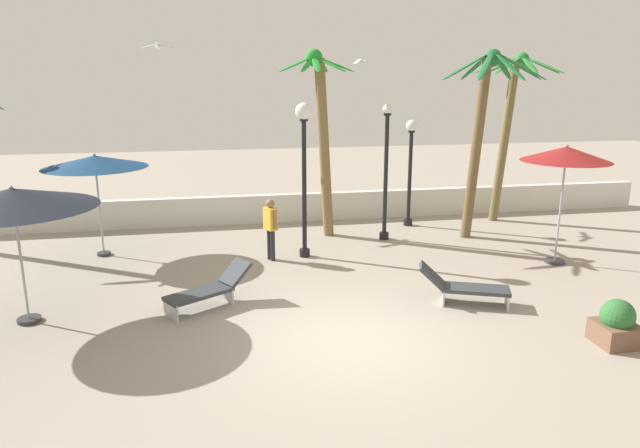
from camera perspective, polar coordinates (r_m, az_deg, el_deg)
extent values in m
plane|color=#9E9384|center=(10.80, 3.09, -11.40)|extent=(56.00, 56.00, 0.00)
cube|color=silver|center=(19.02, -3.20, 1.63)|extent=(25.20, 0.30, 0.92)
cylinder|color=#333338|center=(16.59, -20.59, -2.77)|extent=(0.36, 0.36, 0.08)
cylinder|color=#A5A5AD|center=(16.30, -20.95, 1.19)|extent=(0.05, 0.05, 2.43)
cone|color=navy|center=(16.06, -21.38, 5.78)|extent=(2.67, 2.67, 0.31)
sphere|color=#99999E|center=(16.04, -21.44, 6.39)|extent=(0.08, 0.08, 0.08)
cylinder|color=#333338|center=(16.11, 22.20, -3.43)|extent=(0.50, 0.50, 0.08)
cylinder|color=#A5A5AD|center=(15.78, 22.65, 1.09)|extent=(0.05, 0.05, 2.69)
cone|color=maroon|center=(15.53, 23.19, 6.40)|extent=(2.19, 2.19, 0.37)
sphere|color=#99999E|center=(15.51, 23.26, 7.12)|extent=(0.08, 0.08, 0.08)
cylinder|color=#333338|center=(12.87, -26.83, -8.44)|extent=(0.45, 0.45, 0.08)
cylinder|color=#A5A5AD|center=(12.50, -27.42, -3.62)|extent=(0.05, 0.05, 2.35)
cone|color=black|center=(12.19, -28.15, 2.27)|extent=(3.08, 3.08, 0.38)
sphere|color=#99999E|center=(12.15, -28.26, 3.20)|extent=(0.08, 0.08, 0.08)
cylinder|color=brown|center=(17.38, 15.17, 7.04)|extent=(0.61, 0.30, 5.19)
sphere|color=#1F6735|center=(17.39, 16.73, 15.51)|extent=(0.47, 0.47, 0.47)
ellipsoid|color=#1F6735|center=(17.71, 19.13, 14.52)|extent=(1.45, 0.30, 0.80)
ellipsoid|color=#1F6735|center=(18.13, 17.63, 14.62)|extent=(1.21, 1.11, 0.80)
ellipsoid|color=#1F6735|center=(18.04, 15.13, 14.79)|extent=(0.43, 1.46, 0.80)
ellipsoid|color=#1F6735|center=(17.74, 14.25, 14.86)|extent=(1.05, 1.26, 0.80)
ellipsoid|color=#1F6735|center=(17.01, 14.24, 14.89)|extent=(1.45, 0.26, 0.80)
ellipsoid|color=#1F6735|center=(16.61, 16.06, 14.79)|extent=(1.06, 1.25, 0.80)
ellipsoid|color=#1F6735|center=(16.73, 18.27, 14.62)|extent=(0.39, 1.46, 0.80)
ellipsoid|color=#1F6735|center=(17.20, 19.32, 14.52)|extent=(1.21, 1.11, 0.80)
cylinder|color=brown|center=(16.93, 0.41, 7.34)|extent=(0.60, 0.30, 5.18)
sphere|color=#218D2C|center=(16.74, -0.60, 16.13)|extent=(0.49, 0.49, 0.49)
ellipsoid|color=#218D2C|center=(16.78, 1.51, 15.51)|extent=(1.15, 0.34, 0.47)
ellipsoid|color=#218D2C|center=(17.30, 0.09, 15.49)|extent=(0.73, 1.09, 0.47)
ellipsoid|color=#218D2C|center=(17.30, -1.24, 15.49)|extent=(0.37, 1.15, 0.47)
ellipsoid|color=#218D2C|center=(17.02, -2.44, 15.49)|extent=(1.03, 0.84, 0.47)
ellipsoid|color=#218D2C|center=(16.43, -2.41, 15.52)|extent=(1.12, 0.62, 0.47)
ellipsoid|color=#218D2C|center=(16.15, -0.36, 15.55)|extent=(0.27, 1.14, 0.47)
ellipsoid|color=#218D2C|center=(16.35, 1.03, 15.54)|extent=(0.87, 1.01, 0.47)
cylinder|color=brown|center=(19.74, 17.75, 7.70)|extent=(0.66, 0.28, 5.18)
sphere|color=#297E33|center=(19.80, 19.35, 15.12)|extent=(0.45, 0.45, 0.45)
ellipsoid|color=#297E33|center=(20.26, 21.11, 14.45)|extent=(1.47, 0.36, 0.58)
ellipsoid|color=#297E33|center=(20.55, 19.80, 14.55)|extent=(1.13, 1.21, 0.58)
ellipsoid|color=#297E33|center=(20.30, 17.60, 14.73)|extent=(0.71, 1.43, 0.58)
ellipsoid|color=#297E33|center=(19.75, 17.03, 14.79)|extent=(1.41, 0.78, 0.58)
ellipsoid|color=#297E33|center=(19.14, 18.14, 14.74)|extent=(1.35, 0.92, 0.58)
ellipsoid|color=#297E33|center=(19.08, 20.06, 14.58)|extent=(0.47, 1.47, 0.58)
ellipsoid|color=#297E33|center=(19.40, 21.27, 14.47)|extent=(0.87, 1.38, 0.58)
cylinder|color=black|center=(15.42, -1.52, -2.86)|extent=(0.28, 0.28, 0.20)
cylinder|color=black|center=(15.00, -1.57, 3.36)|extent=(0.12, 0.12, 3.61)
cylinder|color=black|center=(14.75, -1.62, 10.25)|extent=(0.22, 0.22, 0.06)
sphere|color=white|center=(14.74, -1.62, 11.09)|extent=(0.43, 0.43, 0.43)
cylinder|color=black|center=(18.78, 8.70, 0.18)|extent=(0.28, 0.28, 0.20)
cylinder|color=black|center=(18.48, 8.86, 4.39)|extent=(0.12, 0.12, 3.00)
cylinder|color=black|center=(18.28, 9.05, 9.03)|extent=(0.22, 0.22, 0.06)
sphere|color=white|center=(18.26, 9.07, 9.59)|extent=(0.36, 0.36, 0.36)
cylinder|color=black|center=(17.12, 6.35, -1.16)|extent=(0.28, 0.28, 0.20)
cylinder|color=black|center=(16.74, 6.52, 4.51)|extent=(0.12, 0.12, 3.63)
cylinder|color=black|center=(16.52, 6.70, 10.72)|extent=(0.22, 0.22, 0.06)
sphere|color=white|center=(16.51, 6.72, 11.23)|extent=(0.29, 0.29, 0.29)
cube|color=#B7B7BC|center=(11.98, -14.54, -8.25)|extent=(0.33, 0.49, 0.35)
cube|color=#B7B7BC|center=(12.58, -9.29, -6.83)|extent=(0.33, 0.49, 0.35)
cube|color=#33383D|center=(12.20, -11.89, -6.77)|extent=(1.48, 1.21, 0.08)
cube|color=#33383D|center=(12.56, -8.39, -4.76)|extent=(0.76, 0.76, 0.48)
cube|color=#B7B7BC|center=(12.76, 18.01, -7.07)|extent=(0.24, 0.53, 0.35)
cube|color=#B7B7BC|center=(12.65, 12.12, -6.85)|extent=(0.24, 0.53, 0.35)
cube|color=#33383D|center=(12.62, 15.13, -6.23)|extent=(1.50, 1.02, 0.08)
cube|color=#33383D|center=(12.49, 11.00, -5.02)|extent=(0.70, 0.71, 0.49)
cylinder|color=#26262D|center=(15.03, -4.70, -2.13)|extent=(0.12, 0.12, 0.82)
cylinder|color=#26262D|center=(15.16, -5.03, -1.99)|extent=(0.12, 0.12, 0.82)
cube|color=gold|center=(14.91, -4.92, 0.53)|extent=(0.38, 0.43, 0.58)
sphere|color=#936B4C|center=(14.81, -4.96, 2.04)|extent=(0.22, 0.22, 0.22)
cylinder|color=#936B4C|center=(14.70, -4.42, 0.46)|extent=(0.08, 0.08, 0.53)
cylinder|color=#936B4C|center=(15.10, -5.42, 0.81)|extent=(0.08, 0.08, 0.53)
ellipsoid|color=white|center=(19.25, 4.01, 15.66)|extent=(0.33, 0.28, 0.12)
sphere|color=white|center=(19.20, 4.51, 15.74)|extent=(0.10, 0.10, 0.10)
cube|color=silver|center=(19.53, 4.30, 15.70)|extent=(0.43, 0.55, 0.12)
cube|color=silver|center=(18.98, 3.72, 15.74)|extent=(0.42, 0.54, 0.19)
ellipsoid|color=white|center=(19.44, -15.65, 16.53)|extent=(0.27, 0.33, 0.12)
sphere|color=white|center=(19.59, -15.90, 16.58)|extent=(0.10, 0.10, 0.10)
cube|color=silver|center=(19.31, -16.43, 16.55)|extent=(0.54, 0.42, 0.18)
cube|color=silver|center=(19.58, -14.89, 16.62)|extent=(0.55, 0.42, 0.12)
cube|color=brown|center=(11.84, 27.18, -9.62)|extent=(0.70, 0.70, 0.40)
sphere|color=#2D6B33|center=(11.71, 27.38, -8.05)|extent=(0.60, 0.60, 0.60)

